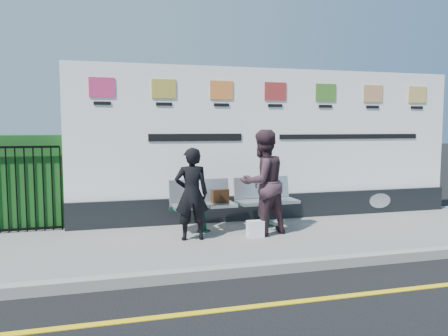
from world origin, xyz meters
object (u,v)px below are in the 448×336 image
Objects in this scene: billboard at (273,154)px; woman_left at (192,194)px; bench at (236,215)px; woman_right at (263,182)px.

billboard reaches higher than woman_left.
bench is at bearing -147.69° from woman_left.
billboard is 4.44× the size of woman_right.
bench is at bearing -75.29° from woman_right.
billboard is 1.65m from bench.
billboard is at bearing -143.22° from woman_left.
woman_right reaches higher than woman_left.
woman_left is 1.25m from woman_right.
billboard is 5.28× the size of woman_left.
woman_right is (-0.68, -1.25, -0.40)m from billboard.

